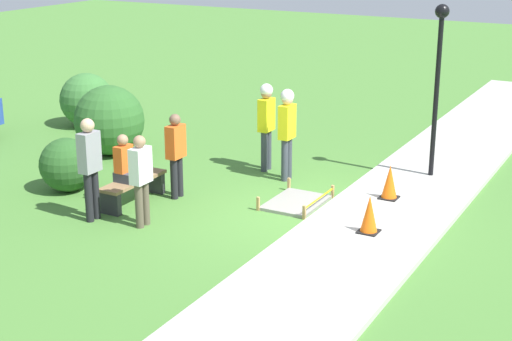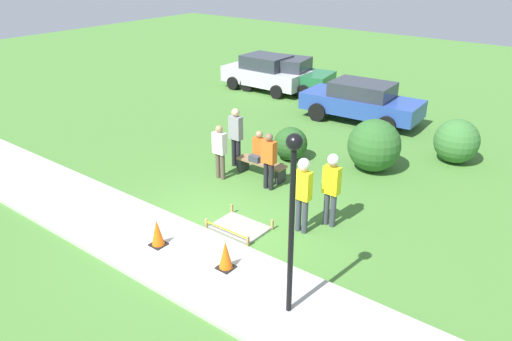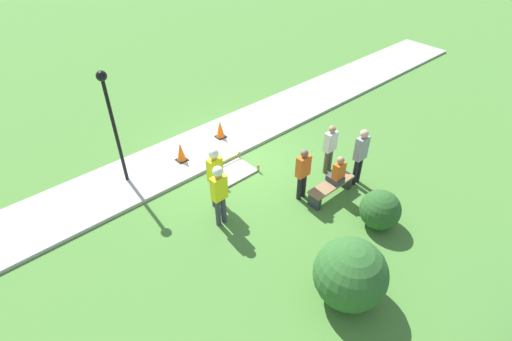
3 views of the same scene
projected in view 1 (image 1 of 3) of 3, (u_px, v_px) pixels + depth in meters
name	position (u px, v px, depth m)	size (l,w,h in m)	color
ground_plane	(313.00, 218.00, 14.05)	(60.00, 60.00, 0.00)	#477A33
sidewalk	(374.00, 227.00, 13.51)	(28.00, 2.28, 0.10)	#ADAAA3
wet_concrete_patch	(296.00, 202.00, 14.74)	(1.33, 0.98, 0.26)	gray
traffic_cone_near_patch	(369.00, 214.00, 13.06)	(0.34, 0.34, 0.65)	black
traffic_cone_far_patch	(390.00, 182.00, 14.67)	(0.34, 0.34, 0.65)	black
park_bench	(133.00, 186.00, 14.71)	(1.56, 0.44, 0.47)	#2D2D33
person_seated_on_bench	(125.00, 163.00, 14.46)	(0.36, 0.44, 0.89)	#383D47
worker_supervisor	(266.00, 118.00, 16.43)	(0.40, 0.27, 1.88)	#383D47
worker_assistant	(287.00, 125.00, 15.80)	(0.40, 0.27, 1.90)	#383D47
bystander_in_orange_shirt	(176.00, 151.00, 14.84)	(0.40, 0.22, 1.65)	black
bystander_in_gray_shirt	(141.00, 176.00, 13.43)	(0.40, 0.22, 1.63)	brown
bystander_in_white_shirt	(90.00, 163.00, 13.66)	(0.40, 0.24, 1.86)	black
lamppost_near	(439.00, 64.00, 15.43)	(0.28, 0.28, 3.46)	black
shrub_rounded_near	(67.00, 165.00, 15.33)	(1.07, 1.07, 1.07)	#285623
shrub_rounded_mid	(109.00, 120.00, 17.67)	(1.59, 1.59, 1.59)	#2D6028
shrub_rounded_far	(87.00, 100.00, 20.16)	(1.38, 1.38, 1.38)	#387033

